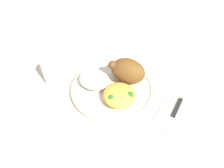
{
  "coord_description": "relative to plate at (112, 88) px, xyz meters",
  "views": [
    {
      "loc": [
        -0.18,
        0.39,
        0.49
      ],
      "look_at": [
        0.0,
        0.0,
        0.03
      ],
      "focal_mm": 32.12,
      "sensor_mm": 36.0,
      "label": 1
    }
  ],
  "objects": [
    {
      "name": "mac_cheese_with_broccoli",
      "position": [
        -0.04,
        0.04,
        0.03
      ],
      "size": [
        0.09,
        0.1,
        0.04
      ],
      "color": "gold",
      "rests_on": "plate"
    },
    {
      "name": "knife",
      "position": [
        -0.2,
        0.02,
        -0.01
      ],
      "size": [
        0.03,
        0.19,
        0.01
      ],
      "color": "black",
      "rests_on": "ground_plane"
    },
    {
      "name": "rice_pile",
      "position": [
        0.06,
        0.01,
        0.03
      ],
      "size": [
        0.1,
        0.08,
        0.04
      ],
      "primitive_type": "ellipsoid",
      "color": "white",
      "rests_on": "plate"
    },
    {
      "name": "fork",
      "position": [
        -0.16,
        0.04,
        -0.01
      ],
      "size": [
        0.03,
        0.14,
        0.01
      ],
      "color": "#B2B2B7",
      "rests_on": "ground_plane"
    },
    {
      "name": "plate",
      "position": [
        0.0,
        0.0,
        0.0
      ],
      "size": [
        0.26,
        0.26,
        0.02
      ],
      "color": "beige",
      "rests_on": "ground_plane"
    },
    {
      "name": "water_glass",
      "position": [
        0.19,
        0.04,
        0.04
      ],
      "size": [
        0.06,
        0.06,
        0.1
      ],
      "primitive_type": "cylinder",
      "color": "silver",
      "rests_on": "ground_plane"
    },
    {
      "name": "roasted_chicken",
      "position": [
        -0.03,
        -0.05,
        0.05
      ],
      "size": [
        0.12,
        0.08,
        0.08
      ],
      "color": "brown",
      "rests_on": "plate"
    },
    {
      "name": "ground_plane",
      "position": [
        0.0,
        0.0,
        -0.01
      ],
      "size": [
        2.0,
        2.0,
        0.0
      ],
      "primitive_type": "plane",
      "color": "beige"
    }
  ]
}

